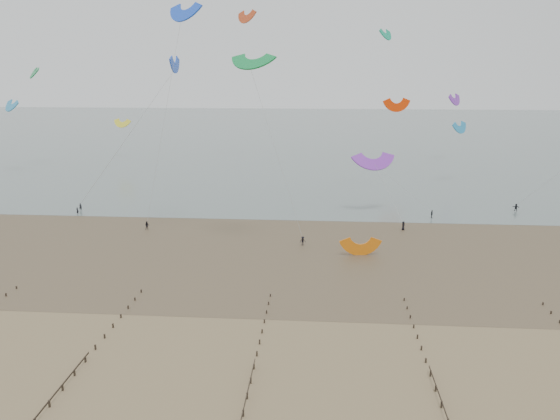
# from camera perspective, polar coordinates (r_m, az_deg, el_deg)

# --- Properties ---
(ground) EXTENTS (500.00, 500.00, 0.00)m
(ground) POSITION_cam_1_polar(r_m,az_deg,el_deg) (65.02, -5.62, -13.16)
(ground) COLOR brown
(ground) RESTS_ON ground
(sea_and_shore) EXTENTS (500.00, 665.00, 0.03)m
(sea_and_shore) POSITION_cam_1_polar(r_m,az_deg,el_deg) (96.95, -4.55, -3.51)
(sea_and_shore) COLOR #475654
(sea_and_shore) RESTS_ON ground
(kitesurfer_lead) EXTENTS (0.63, 0.50, 1.51)m
(kitesurfer_lead) POSITION_cam_1_polar(r_m,az_deg,el_deg) (123.02, -20.40, -0.08)
(kitesurfer_lead) COLOR black
(kitesurfer_lead) RESTS_ON ground
(kitesurfers) EXTENTS (127.89, 27.81, 1.72)m
(kitesurfers) POSITION_cam_1_polar(r_m,az_deg,el_deg) (109.41, 12.44, -1.23)
(kitesurfers) COLOR black
(kitesurfers) RESTS_ON ground
(grounded_kite) EXTENTS (6.31, 5.19, 3.21)m
(grounded_kite) POSITION_cam_1_polar(r_m,az_deg,el_deg) (91.82, 8.37, -4.69)
(grounded_kite) COLOR orange
(grounded_kite) RESTS_ON ground
(kites_airborne) EXTENTS (234.91, 106.67, 43.50)m
(kites_airborne) POSITION_cam_1_polar(r_m,az_deg,el_deg) (148.48, -5.95, 11.44)
(kites_airborne) COLOR #2187C2
(kites_airborne) RESTS_ON ground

